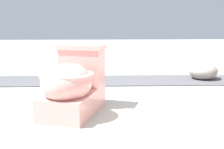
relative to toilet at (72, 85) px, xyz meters
name	(u,v)px	position (x,y,z in m)	size (l,w,h in m)	color
ground_plane	(49,116)	(0.05, -0.17, -0.22)	(14.00, 14.00, 0.00)	#A8A59E
gravel_strip	(111,81)	(-1.15, 0.33, -0.21)	(0.56, 8.00, 0.01)	#4C4C51
toilet	(72,85)	(0.00, 0.00, 0.00)	(0.71, 0.54, 0.52)	#E09E93
boulder_near	(203,71)	(-1.20, 1.39, -0.12)	(0.33, 0.32, 0.20)	gray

